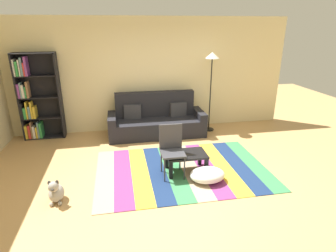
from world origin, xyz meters
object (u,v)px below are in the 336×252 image
standing_lamp (212,66)px  folding_chair (172,146)px  coffee_table (186,157)px  tv_remote (180,154)px  bookshelf (35,100)px  dog (56,192)px  pouf (207,175)px  couch (156,121)px

standing_lamp → folding_chair: standing_lamp is taller
coffee_table → tv_remote: size_ratio=4.72×
bookshelf → coffee_table: 3.75m
bookshelf → standing_lamp: size_ratio=1.02×
bookshelf → dog: bearing=-72.8°
coffee_table → bookshelf: bearing=143.3°
pouf → folding_chair: folding_chair is taller
standing_lamp → tv_remote: size_ratio=12.74×
couch → bookshelf: 2.79m
standing_lamp → pouf: bearing=-109.0°
folding_chair → bookshelf: bearing=162.9°
dog → tv_remote: bearing=13.4°
couch → dog: bearing=-127.4°
coffee_table → tv_remote: 0.15m
couch → folding_chair: bearing=-90.4°
couch → coffee_table: bearing=-82.5°
dog → tv_remote: dog is taller
tv_remote → coffee_table: bearing=-12.1°
coffee_table → pouf: size_ratio=1.19×
couch → tv_remote: couch is taller
dog → tv_remote: size_ratio=2.65×
coffee_table → standing_lamp: (1.08, 1.97, 1.30)m
bookshelf → pouf: (3.23, -2.60, -0.79)m
folding_chair → pouf: bearing=-12.6°
standing_lamp → coffee_table: bearing=-118.9°
bookshelf → coffee_table: bearing=-36.7°
couch → coffee_table: 1.94m
couch → tv_remote: bearing=-86.1°
couch → coffee_table: couch is taller
standing_lamp → folding_chair: bearing=-124.2°
bookshelf → folding_chair: bearing=-39.5°
tv_remote → folding_chair: size_ratio=0.17×
bookshelf → couch: bearing=-6.0°
standing_lamp → folding_chair: (-1.35, -1.98, -1.06)m
bookshelf → dog: (0.84, -2.72, -0.76)m
dog → folding_chair: folding_chair is taller
couch → standing_lamp: bearing=2.0°
coffee_table → folding_chair: bearing=-176.1°
coffee_table → standing_lamp: size_ratio=0.37×
coffee_table → couch: bearing=97.5°
bookshelf → tv_remote: 3.67m
couch → dog: couch is taller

